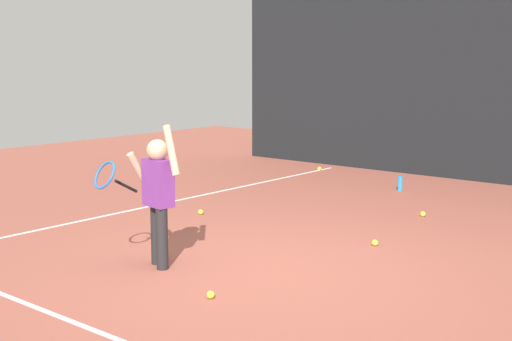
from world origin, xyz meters
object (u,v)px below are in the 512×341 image
tennis_player (156,191)px  tennis_ball_4 (375,243)px  tennis_ball_3 (211,295)px  tennis_ball_0 (201,212)px  tennis_ball_2 (319,169)px  water_bottle (400,183)px  tennis_ball_1 (423,214)px

tennis_player → tennis_ball_4: bearing=67.1°
tennis_ball_3 → tennis_ball_4: bearing=85.0°
tennis_ball_4 → tennis_ball_0: bearing=-177.7°
tennis_player → tennis_ball_2: (-2.10, 5.72, -0.69)m
water_bottle → tennis_ball_0: size_ratio=3.33×
tennis_ball_4 → tennis_ball_3: bearing=-95.0°
tennis_ball_1 → tennis_ball_3: size_ratio=1.00×
tennis_ball_0 → tennis_ball_1: same height
water_bottle → tennis_ball_1: size_ratio=3.33×
tennis_ball_3 → tennis_ball_4: same height
tennis_ball_0 → tennis_ball_3: (2.24, -2.19, 0.00)m
water_bottle → tennis_ball_2: bearing=157.9°
tennis_ball_4 → tennis_ball_1: bearing=98.7°
tennis_ball_2 → tennis_player: bearing=-69.9°
tennis_player → tennis_ball_3: (1.00, -0.34, -0.69)m
tennis_ball_0 → tennis_ball_2: (-0.86, 3.87, 0.00)m
tennis_ball_1 → tennis_ball_3: 3.87m
tennis_ball_0 → tennis_ball_4: bearing=2.3°
tennis_player → tennis_ball_3: size_ratio=20.46×
tennis_ball_3 → water_bottle: bearing=101.8°
tennis_player → water_bottle: 4.95m
tennis_player → tennis_ball_1: bearing=83.6°
tennis_ball_2 → tennis_ball_3: same height
tennis_ball_2 → water_bottle: bearing=-22.1°
tennis_player → tennis_ball_2: tennis_player is taller
tennis_ball_4 → tennis_ball_2: bearing=131.2°
tennis_ball_2 → tennis_ball_4: same height
tennis_ball_1 → tennis_ball_3: same height
tennis_ball_3 → tennis_player: bearing=161.4°
water_bottle → tennis_ball_0: (-1.15, -3.05, -0.08)m
tennis_player → tennis_ball_2: bearing=119.0°
water_bottle → tennis_ball_4: size_ratio=3.33×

